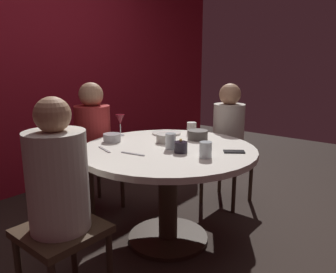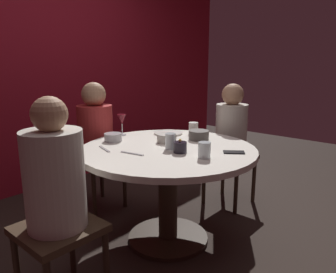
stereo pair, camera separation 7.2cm
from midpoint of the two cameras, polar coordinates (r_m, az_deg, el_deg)
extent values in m
plane|color=#2D231E|center=(2.59, 0.84, -17.59)|extent=(8.00, 8.00, 0.00)
cube|color=maroon|center=(3.62, -21.36, 11.86)|extent=(6.00, 0.10, 2.60)
cylinder|color=silver|center=(2.31, 0.89, -2.42)|extent=(1.25, 1.25, 0.04)
cylinder|color=#332319|center=(2.43, 0.86, -10.65)|extent=(0.14, 0.14, 0.68)
cylinder|color=#2D2116|center=(2.58, 0.84, -17.31)|extent=(0.60, 0.60, 0.03)
cube|color=#3F2D1E|center=(1.87, -17.60, -15.30)|extent=(0.40, 0.40, 0.04)
cylinder|color=beige|center=(1.76, -18.22, -7.26)|extent=(0.31, 0.31, 0.52)
sphere|color=tan|center=(1.67, -19.03, 3.71)|extent=(0.18, 0.18, 0.18)
cylinder|color=#332319|center=(1.95, -9.68, -21.63)|extent=(0.04, 0.04, 0.43)
cylinder|color=#332319|center=(2.05, -24.10, -20.69)|extent=(0.04, 0.04, 0.43)
cylinder|color=#332319|center=(2.18, -15.64, -17.80)|extent=(0.04, 0.04, 0.43)
cube|color=#3F2D1E|center=(2.98, -11.73, -4.20)|extent=(0.40, 0.40, 0.04)
cylinder|color=#B22D2D|center=(2.91, -11.96, 0.70)|extent=(0.31, 0.31, 0.48)
sphere|color=tan|center=(2.86, -12.27, 7.25)|extent=(0.21, 0.21, 0.21)
cylinder|color=#332319|center=(3.10, -15.98, -8.37)|extent=(0.04, 0.04, 0.43)
cylinder|color=#332319|center=(2.83, -12.15, -10.18)|extent=(0.04, 0.04, 0.43)
cylinder|color=#332319|center=(3.28, -10.98, -6.89)|extent=(0.04, 0.04, 0.43)
cylinder|color=#332319|center=(3.03, -6.97, -8.41)|extent=(0.04, 0.04, 0.43)
cube|color=#3F2D1E|center=(3.08, 11.53, -3.63)|extent=(0.40, 0.40, 0.04)
cylinder|color=beige|center=(3.02, 11.75, 1.08)|extent=(0.28, 0.28, 0.48)
sphere|color=tan|center=(2.97, 12.04, 7.24)|extent=(0.19, 0.19, 0.19)
cylinder|color=#332319|center=(3.37, 10.27, -6.30)|extent=(0.04, 0.04, 0.43)
cylinder|color=#332319|center=(3.10, 7.00, -7.93)|extent=(0.04, 0.04, 0.43)
cylinder|color=#332319|center=(3.22, 15.50, -7.49)|extent=(0.04, 0.04, 0.43)
cylinder|color=#332319|center=(2.94, 12.56, -9.36)|extent=(0.04, 0.04, 0.43)
cylinder|color=black|center=(2.17, 3.09, -1.91)|extent=(0.09, 0.09, 0.07)
sphere|color=#F9D159|center=(2.16, 3.11, -0.67)|extent=(0.02, 0.02, 0.02)
cylinder|color=silver|center=(2.71, -7.29, 0.29)|extent=(0.06, 0.06, 0.01)
cylinder|color=silver|center=(2.70, -7.32, 1.28)|extent=(0.01, 0.01, 0.09)
cone|color=maroon|center=(2.68, -7.37, 3.06)|extent=(0.08, 0.08, 0.08)
cylinder|color=silver|center=(2.74, 0.78, 0.61)|extent=(0.24, 0.24, 0.01)
cube|color=black|center=(2.22, 12.44, -2.72)|extent=(0.14, 0.15, 0.01)
cylinder|color=#B7B7BC|center=(2.51, -8.84, -0.13)|extent=(0.13, 0.13, 0.06)
cylinder|color=#B2ADA3|center=(2.45, 0.61, -0.27)|extent=(0.15, 0.15, 0.06)
cylinder|color=#4C4742|center=(2.55, 6.25, 0.25)|extent=(0.16, 0.16, 0.07)
cylinder|color=silver|center=(2.25, 1.33, -0.85)|extent=(0.07, 0.07, 0.11)
cylinder|color=silver|center=(2.06, 7.43, -2.39)|extent=(0.08, 0.08, 0.10)
cylinder|color=silver|center=(2.75, 5.25, 1.48)|extent=(0.08, 0.08, 0.10)
cube|color=#B7B7BC|center=(2.15, -5.40, -2.99)|extent=(0.05, 0.18, 0.01)
cube|color=#B7B7BC|center=(2.29, -10.26, -2.17)|extent=(0.07, 0.18, 0.01)
camera|label=1|loc=(0.04, -89.10, 0.21)|focal=34.61mm
camera|label=2|loc=(0.04, 90.90, -0.21)|focal=34.61mm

